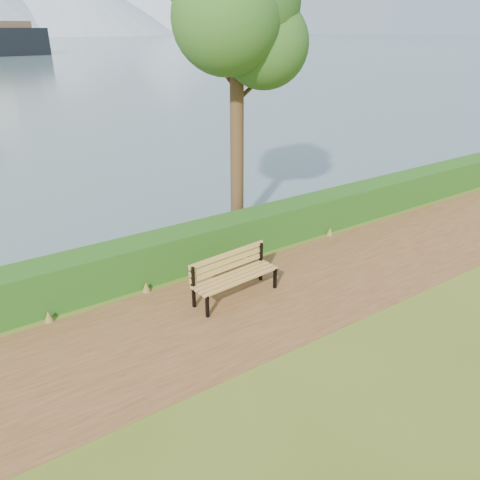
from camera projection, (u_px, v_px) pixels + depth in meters
ground at (238, 319)px, 9.49m from camera, size 140.00×140.00×0.00m
path at (230, 312)px, 9.71m from camera, size 40.00×3.40×0.01m
hedge at (178, 251)px, 11.25m from camera, size 32.00×0.85×1.00m
bench at (233, 272)px, 10.10m from camera, size 2.04×0.76×1.00m
tree at (237, 11)px, 11.11m from camera, size 3.63×3.47×7.73m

